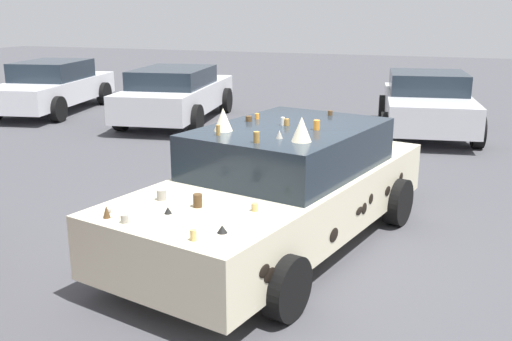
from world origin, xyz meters
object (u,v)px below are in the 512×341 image
Objects in this scene: parked_sedan_row_back_far at (176,93)px; parked_sedan_near_left at (52,86)px; parked_sedan_near_right at (427,103)px; art_car_decorated at (282,186)px.

parked_sedan_near_left reaches higher than parked_sedan_row_back_far.
parked_sedan_near_right is at bearing 81.95° from parked_sedan_near_left.
parked_sedan_near_right is 0.88× the size of parked_sedan_row_back_far.
parked_sedan_near_left is at bearing 79.03° from parked_sedan_row_back_far.
art_car_decorated is 1.18× the size of parked_sedan_near_right.
parked_sedan_near_left reaches higher than parked_sedan_near_right.
art_car_decorated is 1.03× the size of parked_sedan_near_left.
art_car_decorated is 7.35m from parked_sedan_near_right.
parked_sedan_row_back_far is 3.86m from parked_sedan_near_left.
parked_sedan_near_right is 9.85m from parked_sedan_near_left.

